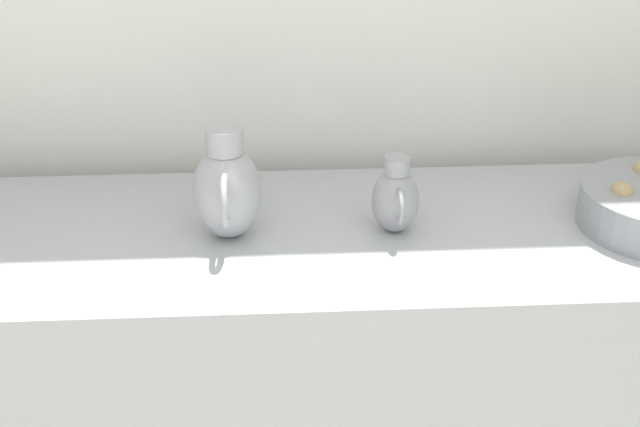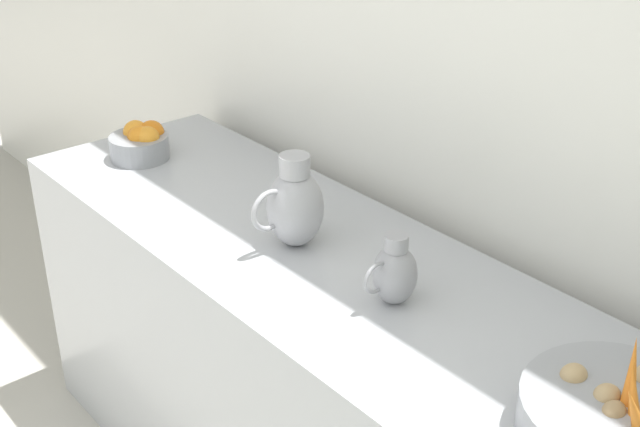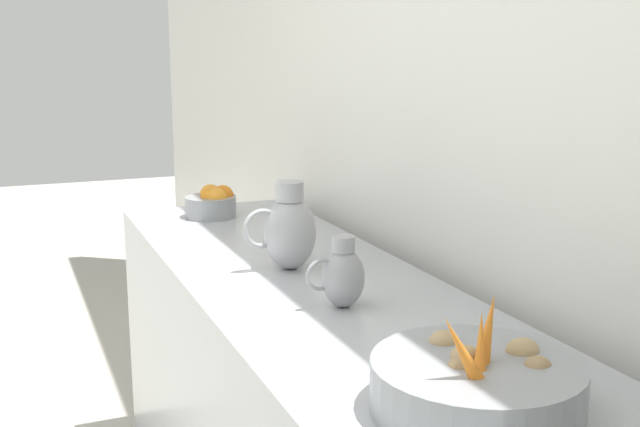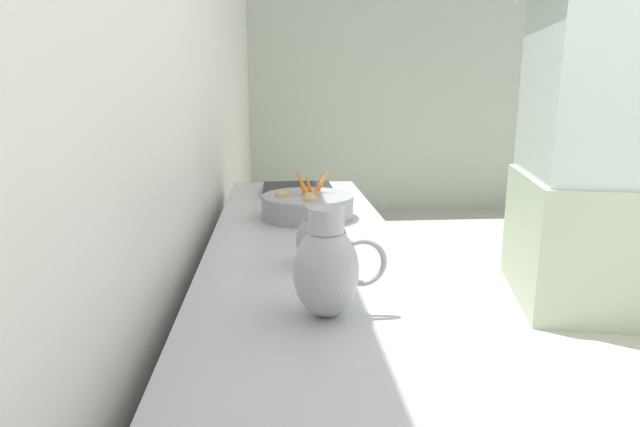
# 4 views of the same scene
# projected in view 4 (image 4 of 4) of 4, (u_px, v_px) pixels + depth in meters

# --- Properties ---
(tile_wall_left) EXTENTS (0.10, 8.74, 3.00)m
(tile_wall_left) POSITION_uv_depth(u_px,v_px,m) (180.00, 73.00, 1.96)
(tile_wall_left) COLOR white
(tile_wall_left) RESTS_ON ground_plane
(back_wall_green) EXTENTS (8.00, 0.10, 3.00)m
(back_wall_green) POSITION_uv_depth(u_px,v_px,m) (583.00, 85.00, 6.49)
(back_wall_green) COLOR #B7C1B2
(back_wall_green) RESTS_ON ground_plane
(prep_counter) EXTENTS (0.66, 2.84, 0.94)m
(prep_counter) POSITION_uv_depth(u_px,v_px,m) (310.00, 398.00, 1.74)
(prep_counter) COLOR #ADAFB5
(prep_counter) RESTS_ON ground_plane
(vegetable_colander) EXTENTS (0.37, 0.37, 0.21)m
(vegetable_colander) POSITION_uv_depth(u_px,v_px,m) (307.00, 206.00, 2.16)
(vegetable_colander) COLOR gray
(vegetable_colander) RESTS_ON prep_counter
(metal_pitcher_tall) EXTENTS (0.21, 0.15, 0.25)m
(metal_pitcher_tall) POSITION_uv_depth(u_px,v_px,m) (327.00, 268.00, 1.21)
(metal_pitcher_tall) COLOR #A3A3A8
(metal_pitcher_tall) RESTS_ON prep_counter
(metal_pitcher_short) EXTENTS (0.15, 0.11, 0.18)m
(metal_pitcher_short) POSITION_uv_depth(u_px,v_px,m) (314.00, 239.00, 1.57)
(metal_pitcher_short) COLOR #939399
(metal_pitcher_short) RESTS_ON prep_counter
(counter_sink_basin) EXTENTS (0.34, 0.30, 0.04)m
(counter_sink_basin) POSITION_uv_depth(u_px,v_px,m) (297.00, 189.00, 2.69)
(counter_sink_basin) COLOR #232326
(counter_sink_basin) RESTS_ON prep_counter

